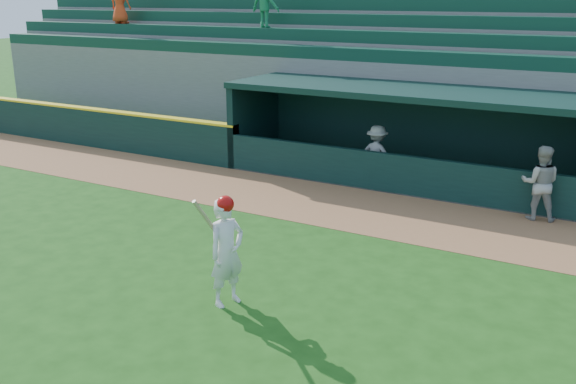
# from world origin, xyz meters

# --- Properties ---
(ground) EXTENTS (120.00, 120.00, 0.00)m
(ground) POSITION_xyz_m (0.00, 0.00, 0.00)
(ground) COLOR #1A4812
(ground) RESTS_ON ground
(warning_track) EXTENTS (40.00, 3.00, 0.01)m
(warning_track) POSITION_xyz_m (0.00, 4.90, 0.01)
(warning_track) COLOR brown
(warning_track) RESTS_ON ground
(field_wall_left) EXTENTS (15.50, 0.30, 1.20)m
(field_wall_left) POSITION_xyz_m (-12.25, 6.55, 0.60)
(field_wall_left) COLOR black
(field_wall_left) RESTS_ON ground
(wall_stripe_left) EXTENTS (15.50, 0.32, 0.06)m
(wall_stripe_left) POSITION_xyz_m (-12.25, 6.55, 1.23)
(wall_stripe_left) COLOR yellow
(wall_stripe_left) RESTS_ON field_wall_left
(dugout_player_front) EXTENTS (0.91, 0.76, 1.66)m
(dugout_player_front) POSITION_xyz_m (3.68, 6.22, 0.83)
(dugout_player_front) COLOR #9C9B96
(dugout_player_front) RESTS_ON ground
(dugout_player_inside) EXTENTS (1.04, 0.65, 1.54)m
(dugout_player_inside) POSITION_xyz_m (-0.48, 7.11, 0.77)
(dugout_player_inside) COLOR #9C9C97
(dugout_player_inside) RESTS_ON ground
(dugout) EXTENTS (9.40, 2.80, 2.46)m
(dugout) POSITION_xyz_m (0.00, 8.00, 1.36)
(dugout) COLOR #60605C
(dugout) RESTS_ON ground
(stands) EXTENTS (34.50, 6.25, 6.19)m
(stands) POSITION_xyz_m (-0.01, 12.57, 2.39)
(stands) COLOR slate
(stands) RESTS_ON ground
(batter_at_plate) EXTENTS (0.60, 0.83, 1.82)m
(batter_at_plate) POSITION_xyz_m (0.08, -0.48, 0.91)
(batter_at_plate) COLOR silver
(batter_at_plate) RESTS_ON ground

